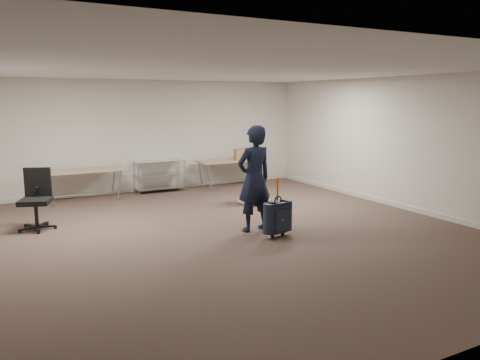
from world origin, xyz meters
TOP-DOWN VIEW (x-y plane):
  - ground at (0.00, 0.00)m, footprint 9.00×9.00m
  - room_shell at (0.00, 1.38)m, footprint 8.00×9.00m
  - folding_table_left at (-1.90, 3.95)m, footprint 1.80×0.75m
  - folding_table_right at (1.90, 3.95)m, footprint 1.80×0.75m
  - wire_shelf at (0.00, 4.20)m, footprint 1.22×0.47m
  - person at (0.35, -0.04)m, footprint 0.73×0.52m
  - suitcase at (0.50, -0.59)m, footprint 0.41×0.28m
  - office_chair at (-3.06, 1.89)m, footprint 0.66×0.67m
  - equipment_cart at (1.42, 1.84)m, footprint 0.57×0.57m
  - cardboard_box at (2.21, 3.93)m, footprint 0.42×0.35m

SIDE VIEW (x-z plane):
  - ground at x=0.00m, z-range 0.00..0.00m
  - room_shell at x=0.00m, z-range -4.45..4.55m
  - equipment_cart at x=1.42m, z-range -0.24..0.78m
  - office_chair at x=-3.06m, z-range -0.22..0.88m
  - suitcase at x=0.50m, z-range -0.16..0.86m
  - wire_shelf at x=0.00m, z-range 0.04..0.84m
  - folding_table_left at x=-1.90m, z-range 0.31..1.04m
  - folding_table_right at x=1.90m, z-range 0.31..1.04m
  - cardboard_box at x=2.21m, z-range 0.73..1.01m
  - person at x=0.35m, z-range 0.00..1.88m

